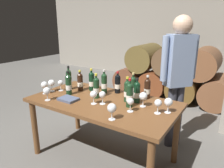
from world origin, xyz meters
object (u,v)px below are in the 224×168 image
object	(u,v)px
wine_bottle_6	(147,88)
wine_bottle_9	(130,95)
wine_bottle_11	(133,87)
wine_glass_7	(47,91)
wine_bottle_2	(80,82)
wine_glass_10	(60,83)
wine_bottle_1	(137,92)
wine_bottle_7	(96,87)
wine_bottle_8	(69,85)
wine_bottle_10	(118,84)
wine_bottle_3	(127,91)
wine_glass_9	(112,108)
wine_glass_8	(102,95)
wine_glass_1	(130,102)
wine_bottle_4	(104,83)
wine_glass_5	(168,102)
wine_glass_3	(93,95)
wine_glass_6	(158,104)
wine_glass_4	(143,97)
sommelier_presenting	(178,71)
wine_glass_2	(52,83)
dining_table	(103,108)
tasting_notebook	(68,99)
wine_bottle_5	(92,81)

from	to	relation	value
wine_bottle_6	wine_bottle_9	bearing A→B (deg)	-98.74
wine_bottle_11	wine_glass_7	size ratio (longest dim) A/B	1.92
wine_bottle_2	wine_glass_10	size ratio (longest dim) A/B	1.90
wine_bottle_1	wine_bottle_7	world-z (taller)	wine_bottle_7
wine_bottle_8	wine_bottle_10	xyz separation A→B (m)	(0.48, 0.39, -0.01)
wine_bottle_3	wine_glass_9	bearing A→B (deg)	-77.78
wine_glass_7	wine_glass_10	world-z (taller)	wine_glass_7
wine_bottle_6	wine_glass_8	xyz separation A→B (m)	(-0.34, -0.44, -0.02)
wine_bottle_6	wine_glass_1	world-z (taller)	wine_bottle_6
wine_bottle_10	wine_bottle_4	bearing A→B (deg)	-144.02
wine_bottle_9	wine_glass_5	distance (m)	0.40
wine_bottle_6	wine_glass_5	world-z (taller)	wine_bottle_6
wine_bottle_8	wine_glass_3	bearing A→B (deg)	-10.37
wine_bottle_6	wine_glass_6	distance (m)	0.44
wine_bottle_10	wine_glass_6	world-z (taller)	wine_bottle_10
wine_bottle_6	wine_bottle_11	distance (m)	0.17
wine_bottle_3	wine_bottle_10	xyz separation A→B (m)	(-0.25, 0.20, -0.00)
wine_bottle_3	wine_glass_1	size ratio (longest dim) A/B	2.01
wine_bottle_10	wine_glass_5	bearing A→B (deg)	-18.92
wine_bottle_1	wine_bottle_6	bearing A→B (deg)	77.30
wine_bottle_6	wine_glass_4	size ratio (longest dim) A/B	1.74
wine_bottle_6	wine_glass_8	distance (m)	0.55
wine_bottle_8	wine_bottle_11	xyz separation A→B (m)	(0.71, 0.35, -0.00)
wine_bottle_1	wine_glass_9	distance (m)	0.52
wine_bottle_8	sommelier_presenting	size ratio (longest dim) A/B	0.18
wine_glass_9	wine_bottle_2	bearing A→B (deg)	148.51
wine_bottle_8	wine_glass_8	bearing A→B (deg)	-3.41
wine_glass_2	wine_glass_4	bearing A→B (deg)	8.18
wine_glass_3	wine_glass_9	bearing A→B (deg)	-29.70
wine_bottle_8	wine_glass_2	distance (m)	0.28
dining_table	wine_bottle_11	xyz separation A→B (m)	(0.23, 0.30, 0.22)
wine_glass_3	wine_glass_6	bearing A→B (deg)	11.81
wine_glass_5	tasting_notebook	distance (m)	1.12
tasting_notebook	wine_glass_3	bearing A→B (deg)	13.58
wine_bottle_10	wine_glass_4	bearing A→B (deg)	-27.45
wine_bottle_3	wine_bottle_6	world-z (taller)	wine_bottle_3
wine_bottle_8	wine_glass_1	xyz separation A→B (m)	(0.89, -0.05, -0.03)
wine_glass_1	wine_bottle_3	bearing A→B (deg)	125.30
dining_table	wine_bottle_3	size ratio (longest dim) A/B	5.87
wine_glass_10	wine_glass_7	bearing A→B (deg)	-68.77
wine_bottle_5	wine_bottle_9	distance (m)	0.72
wine_bottle_10	wine_glass_7	xyz separation A→B (m)	(-0.55, -0.67, -0.01)
wine_bottle_5	wine_bottle_8	xyz separation A→B (m)	(-0.13, -0.29, 0.00)
wine_bottle_2	wine_bottle_5	distance (m)	0.15
wine_bottle_10	wine_glass_4	distance (m)	0.52
wine_bottle_7	wine_bottle_10	distance (m)	0.32
wine_glass_7	wine_glass_3	bearing A→B (deg)	20.96
wine_bottle_4	wine_glass_2	world-z (taller)	wine_bottle_4
wine_bottle_5	wine_glass_10	size ratio (longest dim) A/B	2.05
wine_bottle_8	wine_bottle_2	bearing A→B (deg)	86.74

